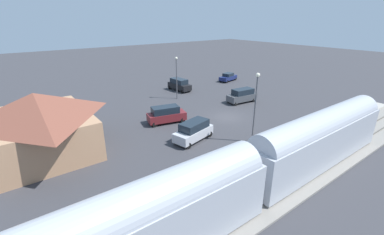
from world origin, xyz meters
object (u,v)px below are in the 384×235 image
object	(u,v)px
suv_silver	(194,131)
suv_charcoal	(242,95)
station_building	(39,123)
light_pole_near_platform	(256,100)
passenger_train	(252,170)
sedan_navy	(228,77)
suv_black	(179,84)
light_pole_lot_center	(176,73)
pedestrian_on_platform	(282,138)
suv_maroon	(166,114)

from	to	relation	value
suv_silver	suv_charcoal	bearing A→B (deg)	-66.35
station_building	light_pole_near_platform	xyz separation A→B (m)	(-11.20, -18.79, 1.60)
passenger_train	sedan_navy	xyz separation A→B (m)	(29.76, -26.85, -1.98)
suv_black	light_pole_lot_center	world-z (taller)	light_pole_lot_center
passenger_train	sedan_navy	world-z (taller)	passenger_train
pedestrian_on_platform	light_pole_lot_center	bearing A→B (deg)	-3.91
passenger_train	suv_silver	xyz separation A→B (m)	(11.00, -3.18, -1.71)
sedan_navy	suv_black	bearing A→B (deg)	90.42
passenger_train	light_pole_near_platform	world-z (taller)	light_pole_near_platform
suv_silver	light_pole_lot_center	size ratio (longest dim) A/B	0.75
suv_maroon	pedestrian_on_platform	bearing A→B (deg)	-157.02
station_building	suv_black	world-z (taller)	station_building
sedan_navy	suv_maroon	bearing A→B (deg)	118.06
sedan_navy	suv_black	size ratio (longest dim) A/B	0.96
pedestrian_on_platform	light_pole_near_platform	distance (m)	4.73
pedestrian_on_platform	suv_black	world-z (taller)	suv_black
pedestrian_on_platform	light_pole_lot_center	distance (m)	21.91
station_building	suv_charcoal	distance (m)	28.70
suv_maroon	station_building	bearing A→B (deg)	87.28
suv_black	suv_maroon	distance (m)	16.22
suv_black	suv_maroon	size ratio (longest dim) A/B	0.96
passenger_train	station_building	world-z (taller)	station_building
station_building	light_pole_near_platform	bearing A→B (deg)	-120.79
station_building	suv_black	distance (m)	27.39
pedestrian_on_platform	light_pole_lot_center	world-z (taller)	light_pole_lot_center
suv_charcoal	suv_silver	bearing A→B (deg)	113.65
light_pole_near_platform	suv_maroon	bearing A→B (deg)	23.69
suv_silver	suv_charcoal	distance (m)	16.15
passenger_train	light_pole_near_platform	bearing A→B (deg)	-50.16
station_building	light_pole_lot_center	size ratio (longest dim) A/B	1.70
passenger_train	light_pole_near_platform	size ratio (longest dim) A/B	4.66
suv_black	suv_charcoal	distance (m)	12.80
pedestrian_on_platform	suv_maroon	xyz separation A→B (m)	(13.44, 5.70, -0.13)
suv_maroon	sedan_navy	bearing A→B (deg)	-61.94
passenger_train	light_pole_lot_center	xyz separation A→B (m)	(25.51, -10.71, 1.60)
sedan_navy	suv_maroon	distance (m)	26.43
light_pole_lot_center	passenger_train	bearing A→B (deg)	157.22
passenger_train	suv_maroon	bearing A→B (deg)	-11.52
suv_black	suv_maroon	xyz separation A→B (m)	(-12.34, 10.52, 0.00)
suv_silver	suv_maroon	distance (m)	6.34
passenger_train	light_pole_lot_center	distance (m)	27.71
sedan_navy	passenger_train	bearing A→B (deg)	137.94
pedestrian_on_platform	passenger_train	bearing A→B (deg)	112.81
suv_charcoal	passenger_train	bearing A→B (deg)	134.20
suv_black	light_pole_lot_center	bearing A→B (deg)	141.20
suv_silver	light_pole_near_platform	bearing A→B (deg)	-130.21
suv_maroon	light_pole_lot_center	distance (m)	11.38
suv_maroon	light_pole_lot_center	size ratio (longest dim) A/B	0.75
station_building	suv_charcoal	bearing A→B (deg)	-91.05
suv_maroon	suv_black	bearing A→B (deg)	-40.46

